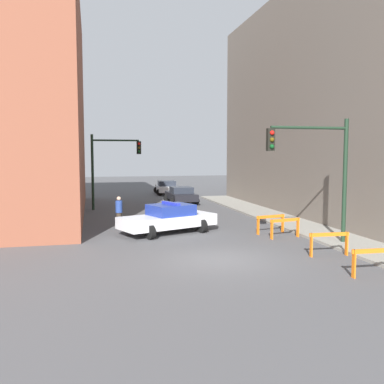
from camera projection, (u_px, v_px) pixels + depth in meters
The scene contains 12 objects.
ground_plane at pixel (220, 260), 15.61m from camera, with size 120.00×120.00×0.00m, color #4C4C4F.
sidewalk_right at pixel (369, 249), 17.04m from camera, with size 2.40×44.00×0.12m.
traffic_light_near at pixel (320, 162), 17.68m from camera, with size 3.64×0.35×5.20m.
traffic_light_far at pixel (109, 161), 29.55m from camera, with size 3.44×0.35×5.20m.
police_car at pixel (168, 218), 20.81m from camera, with size 5.05×3.48×1.52m.
parked_car_near at pixel (181, 195), 33.50m from camera, with size 2.30×4.32×1.31m.
parked_car_mid at pixel (167, 187), 41.09m from camera, with size 2.44×4.40×1.31m.
pedestrian_crossing at pixel (119, 212), 22.19m from camera, with size 0.38×0.38×1.66m.
barrier_front at pixel (375, 257), 13.38m from camera, with size 1.60×0.21×0.90m.
barrier_mid at pixel (329, 240), 16.09m from camera, with size 1.60×0.24×0.90m.
barrier_back at pixel (285, 225), 19.58m from camera, with size 1.58×0.42×0.90m.
barrier_corner at pixel (271, 221), 20.71m from camera, with size 1.58×0.45×0.90m.
Camera 1 is at (-4.55, -14.68, 3.84)m, focal length 40.00 mm.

